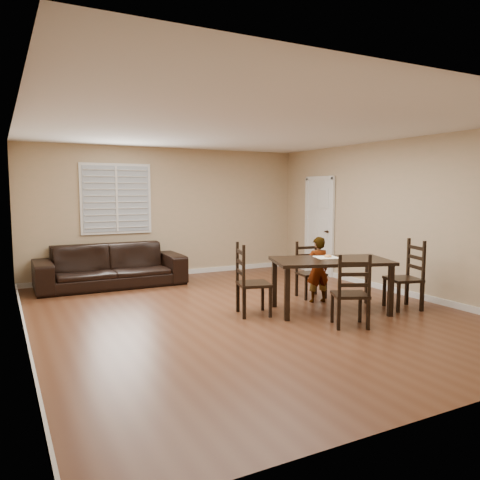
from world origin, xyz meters
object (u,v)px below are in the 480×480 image
chair_far (353,295)px  chair_right (411,277)px  chair_near (308,271)px  donut (328,256)px  sofa (111,266)px  chair_left (245,283)px  dining_table (331,265)px  child (318,270)px

chair_far → chair_right: bearing=-139.0°
chair_near → chair_right: chair_right is taller
chair_right → donut: (-1.14, 0.59, 0.34)m
chair_near → sofa: chair_near is taller
chair_far → sofa: bearing=-37.1°
chair_far → chair_left: chair_left is taller
sofa → chair_near: bearing=-39.6°
dining_table → chair_far: size_ratio=1.92×
chair_left → child: bearing=-68.4°
donut → chair_near: bearing=74.0°
dining_table → chair_right: bearing=0.3°
dining_table → child: size_ratio=1.78×
chair_left → chair_right: size_ratio=0.99×
chair_near → child: bearing=-98.5°
chair_near → chair_far: (-0.62, -1.86, 0.02)m
chair_left → child: (1.42, 0.17, 0.06)m
dining_table → donut: donut is taller
chair_near → donut: 0.96m
chair_right → child: 1.43m
chair_left → sofa: size_ratio=0.39×
dining_table → chair_left: chair_left is taller
chair_far → chair_left: size_ratio=0.94×
chair_near → donut: bearing=-98.5°
chair_near → chair_right: bearing=-50.1°
dining_table → chair_far: (-0.30, -0.84, -0.26)m
chair_far → chair_right: 1.59m
chair_right → sofa: 5.33m
chair_left → sofa: chair_left is taller
dining_table → sofa: 4.23m
dining_table → child: 0.64m
child → sofa: (-2.71, 2.82, -0.14)m
chair_near → child: (-0.12, -0.43, 0.11)m
chair_right → donut: chair_right is taller
chair_far → child: (0.50, 1.42, 0.08)m
dining_table → donut: bearing=83.7°
chair_left → donut: chair_left is taller
chair_right → sofa: chair_right is taller
dining_table → chair_near: (0.32, 1.02, -0.28)m
chair_left → sofa: (-1.28, 2.99, -0.08)m
dining_table → chair_far: bearing=-90.9°
chair_left → chair_right: (2.45, -0.82, 0.00)m
chair_near → donut: chair_near is taller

